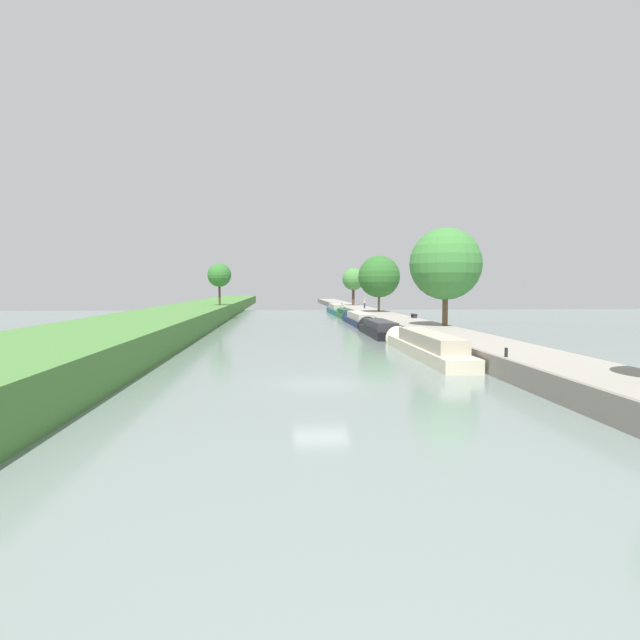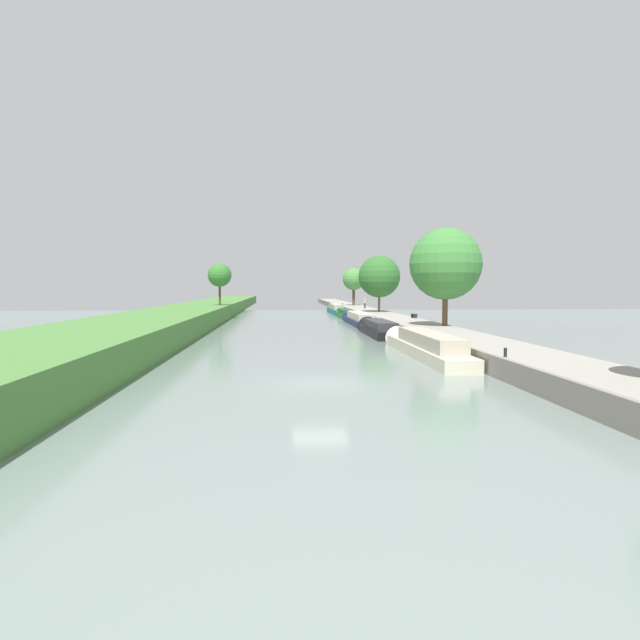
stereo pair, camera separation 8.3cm
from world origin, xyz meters
The scene contains 17 objects.
ground_plane centered at (0.00, 0.00, 0.00)m, with size 160.00×160.00×0.00m, color slate.
left_grassy_bank centered at (-13.25, 0.00, 0.97)m, with size 8.79×260.00×1.94m.
right_towpath centered at (11.04, 0.00, 0.51)m, with size 4.38×260.00×1.02m.
stone_quay centered at (8.73, 0.00, 0.53)m, with size 0.25×260.00×1.07m.
narrowboat_cream centered at (7.40, 9.96, 0.65)m, with size 2.03×16.01×2.19m.
narrowboat_black centered at (7.11, 25.43, 0.56)m, with size 2.19×12.24×2.09m.
narrowboat_navy centered at (7.31, 39.68, 0.59)m, with size 2.05×16.29×2.09m.
narrowboat_green centered at (7.42, 54.40, 0.50)m, with size 1.97×10.62×1.88m.
narrowboat_teal centered at (7.29, 66.77, 0.64)m, with size 1.89×14.32×2.07m.
tree_rightbank_midnear centered at (12.59, 22.49, 6.43)m, with size 6.30×6.30×8.58m.
tree_rightbank_midfar centered at (11.55, 49.34, 5.83)m, with size 5.70×5.70×7.67m.
tree_rightbank_far centered at (11.56, 76.02, 5.82)m, with size 4.09×4.09×6.89m.
tree_leftbank_downstream centered at (-10.15, 50.62, 6.02)m, with size 3.22×3.22×5.72m.
person_walking centered at (11.47, 61.68, 1.89)m, with size 0.34×0.34×1.66m.
mooring_bollard_near centered at (9.15, 1.15, 1.24)m, with size 0.16×0.16×0.45m.
mooring_bollard_far centered at (9.15, 73.29, 1.24)m, with size 0.16×0.16×0.45m.
park_bench centered at (12.78, 34.44, 1.37)m, with size 0.44×1.50×0.47m.
Camera 1 is at (-1.82, -24.72, 4.44)m, focal length 30.75 mm.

